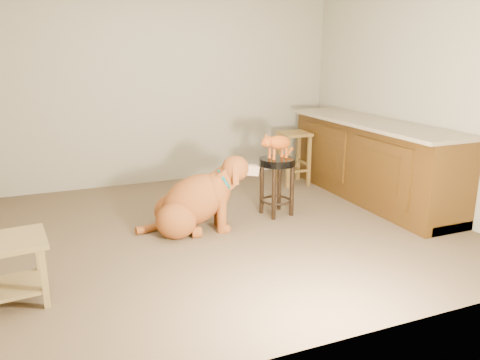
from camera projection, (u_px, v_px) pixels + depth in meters
name	position (u px, v px, depth m)	size (l,w,h in m)	color
floor	(226.00, 229.00, 4.66)	(4.50, 4.00, 0.01)	brown
room_shell	(225.00, 55.00, 4.21)	(4.54, 4.04, 2.62)	#9D987F
cabinet_run	(371.00, 163.00, 5.52)	(0.70, 2.56, 0.94)	#462B0C
padded_stool	(277.00, 175.00, 4.97)	(0.38, 0.38, 0.62)	black
wood_stool	(293.00, 157.00, 6.15)	(0.39, 0.39, 0.69)	brown
side_table	(13.00, 261.00, 3.24)	(0.50, 0.50, 0.48)	olive
golden_retriever	(195.00, 202.00, 4.55)	(1.23, 0.67, 0.79)	brown
tabby_kitten	(277.00, 143.00, 4.87)	(0.46, 0.22, 0.30)	#AA4611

